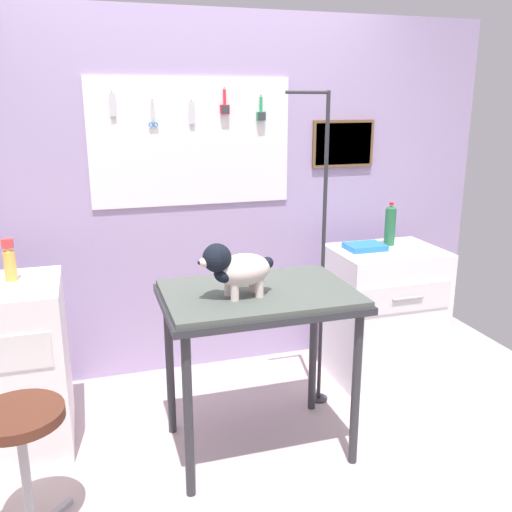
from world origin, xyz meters
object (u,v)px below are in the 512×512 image
cabinet_right (383,312)px  stool (20,433)px  grooming_table (259,308)px  soda_bottle (390,225)px  grooming_arm (321,266)px  dog (236,268)px

cabinet_right → stool: 2.31m
grooming_table → soda_bottle: 1.30m
grooming_table → cabinet_right: 1.23m
grooming_table → grooming_arm: 0.60m
grooming_table → cabinet_right: grooming_table is taller
grooming_table → soda_bottle: soda_bottle is taller
grooming_table → stool: 1.18m
grooming_arm → soda_bottle: size_ratio=6.45×
grooming_table → grooming_arm: bearing=35.7°
cabinet_right → stool: (-2.13, -0.88, 0.06)m
stool → grooming_arm: bearing=22.8°
grooming_arm → cabinet_right: grooming_arm is taller
grooming_table → soda_bottle: bearing=31.1°
grooming_arm → stool: 1.76m
grooming_table → grooming_arm: (0.49, 0.35, 0.07)m
dog → cabinet_right: 1.45m
cabinet_right → stool: cabinet_right is taller
grooming_table → soda_bottle: size_ratio=3.37×
grooming_table → cabinet_right: bearing=28.7°
soda_bottle → stool: bearing=-156.0°
cabinet_right → grooming_table: bearing=-151.3°
grooming_table → stool: grooming_table is taller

